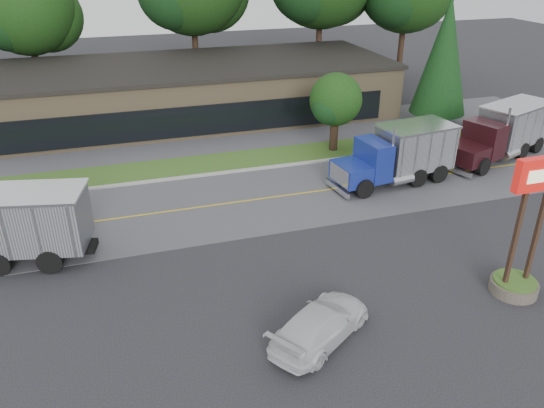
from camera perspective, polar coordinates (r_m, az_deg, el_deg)
The scene contains 14 objects.
ground at distance 21.59m, azimuth -2.24°, elevation -10.56°, with size 140.00×140.00×0.00m, color #36363C.
road at distance 29.11m, azimuth -6.94°, elevation -0.25°, with size 60.00×8.00×0.02m, color slate.
center_line at distance 29.11m, azimuth -6.94°, elevation -0.25°, with size 60.00×0.12×0.01m, color gold.
curb at distance 32.87m, azimuth -8.36°, elevation 2.89°, with size 60.00×0.30×0.12m, color #9E9E99.
grass_verge at distance 34.52m, azimuth -8.87°, elevation 4.03°, with size 60.00×3.40×0.03m, color #355F20.
far_parking at distance 39.16m, azimuth -10.08°, elevation 6.67°, with size 60.00×7.00×0.02m, color slate.
strip_mall at distance 44.53m, azimuth -8.83°, elevation 11.87°, with size 32.00×12.00×4.00m, color #897354.
bilo_sign at distance 23.28m, azimuth 25.35°, elevation -4.46°, with size 2.20×1.90×5.95m.
tree_far_b at distance 51.35m, azimuth -24.79°, elevation 18.34°, with size 8.50×8.00×12.12m.
evergreen_right at distance 43.08m, azimuth 18.02°, elevation 14.91°, with size 4.22×4.22×9.60m.
tree_verge at distance 36.15m, azimuth 6.91°, elevation 10.85°, with size 3.73×3.51×5.31m.
dump_truck_blue at distance 32.18m, azimuth 13.63°, elevation 5.35°, with size 7.61×3.46×3.36m.
dump_truck_maroon at distance 38.34m, azimuth 23.70°, elevation 7.26°, with size 9.21×5.38×3.36m.
rally_car at distance 19.57m, azimuth 5.26°, elevation -12.67°, with size 1.89×4.64×1.35m, color silver.
Camera 1 is at (-4.36, -16.68, 12.99)m, focal length 35.00 mm.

